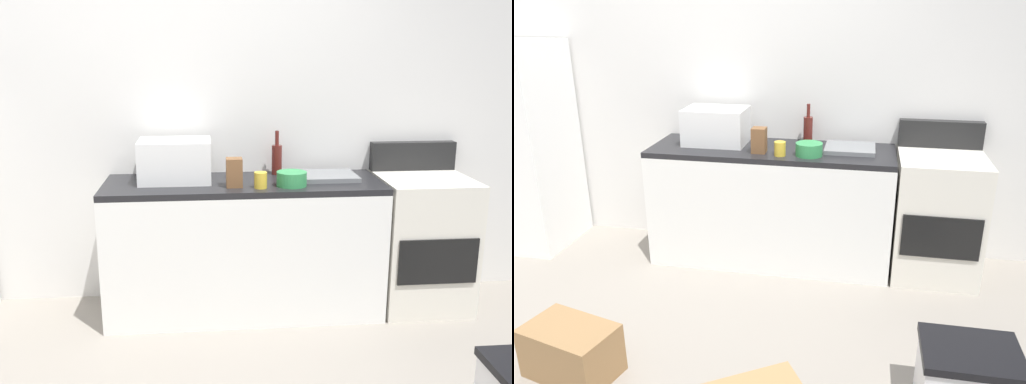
{
  "view_description": "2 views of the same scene",
  "coord_description": "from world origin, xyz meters",
  "views": [
    {
      "loc": [
        0.05,
        -2.35,
        1.74
      ],
      "look_at": [
        0.35,
        0.85,
        0.92
      ],
      "focal_mm": 39.55,
      "sensor_mm": 36.0,
      "label": 1
    },
    {
      "loc": [
        0.97,
        -2.36,
        1.89
      ],
      "look_at": [
        0.38,
        0.72,
        0.74
      ],
      "focal_mm": 35.52,
      "sensor_mm": 36.0,
      "label": 2
    }
  ],
  "objects": [
    {
      "name": "sink_basin",
      "position": [
        0.87,
        1.25,
        0.92
      ],
      "size": [
        0.36,
        0.32,
        0.03
      ],
      "primitive_type": "cube",
      "color": "slate",
      "rests_on": "kitchen_counter"
    },
    {
      "name": "knife_block",
      "position": [
        0.23,
        1.07,
        0.99
      ],
      "size": [
        0.1,
        0.1,
        0.18
      ],
      "primitive_type": "cube",
      "color": "brown",
      "rests_on": "kitchen_counter"
    },
    {
      "name": "stove_oven",
      "position": [
        1.52,
        1.21,
        0.47
      ],
      "size": [
        0.6,
        0.61,
        1.1
      ],
      "color": "silver",
      "rests_on": "ground_plane"
    },
    {
      "name": "kitchen_counter",
      "position": [
        0.3,
        1.2,
        0.45
      ],
      "size": [
        1.8,
        0.6,
        0.9
      ],
      "color": "white",
      "rests_on": "ground_plane"
    },
    {
      "name": "microwave",
      "position": [
        -0.14,
        1.26,
        1.04
      ],
      "size": [
        0.46,
        0.34,
        0.27
      ],
      "primitive_type": "cube",
      "color": "white",
      "rests_on": "kitchen_counter"
    },
    {
      "name": "coffee_mug",
      "position": [
        0.39,
        1.02,
        0.95
      ],
      "size": [
        0.08,
        0.08,
        0.1
      ],
      "primitive_type": "cylinder",
      "color": "gold",
      "rests_on": "kitchen_counter"
    },
    {
      "name": "mixing_bowl",
      "position": [
        0.59,
        1.06,
        0.95
      ],
      "size": [
        0.19,
        0.19,
        0.09
      ],
      "primitive_type": "cylinder",
      "color": "#338C4C",
      "rests_on": "kitchen_counter"
    },
    {
      "name": "wall_back",
      "position": [
        0.0,
        1.55,
        1.3
      ],
      "size": [
        5.0,
        0.1,
        2.6
      ],
      "primitive_type": "cube",
      "color": "silver",
      "rests_on": "ground_plane"
    },
    {
      "name": "wine_bottle",
      "position": [
        0.54,
        1.4,
        1.01
      ],
      "size": [
        0.07,
        0.07,
        0.3
      ],
      "color": "#591E19",
      "rests_on": "kitchen_counter"
    }
  ]
}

